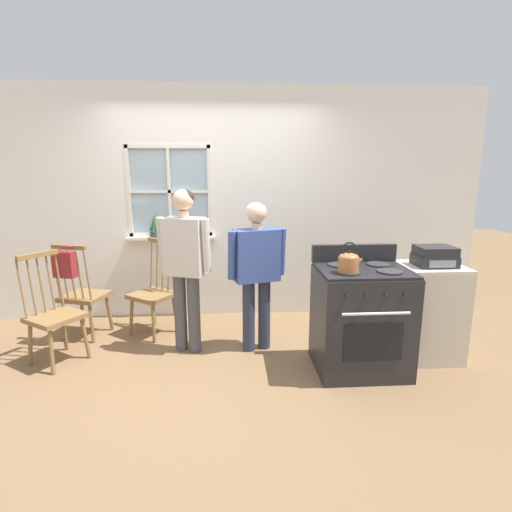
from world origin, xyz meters
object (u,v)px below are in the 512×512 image
Objects in this scene: chair_center_cluster at (54,316)px; handbag at (64,264)px; chair_by_window at (83,296)px; stove at (361,319)px; potted_plant at (155,229)px; chair_near_wall at (154,294)px; kettle at (349,261)px; person_elderly_left at (185,257)px; person_teen_center at (257,263)px; stereo at (435,256)px; side_counter at (428,312)px.

chair_center_cluster is 0.54m from handbag.
stove reaches higher than chair_by_window.
chair_center_cluster is 1.47m from potted_plant.
potted_plant reaches higher than chair_by_window.
stove is at bearing 11.46° from chair_near_wall.
chair_by_window is 4.15× the size of kettle.
person_elderly_left is 1.52m from kettle.
handbag is (-1.88, 0.22, -0.02)m from person_teen_center.
potted_plant is at bearing 139.89° from kettle.
kettle is (1.39, -0.60, 0.07)m from person_elderly_left.
chair_near_wall is 2.84m from stereo.
person_teen_center is 1.35× the size of stove.
person_teen_center reaches higher than handbag.
stereo reaches higher than chair_by_window.
handbag reaches higher than side_counter.
chair_center_cluster is 3.01× the size of stereo.
handbag is at bearing -125.51° from chair_near_wall.
handbag is at bearing 162.66° from kettle.
kettle is at bearing -55.73° from person_teen_center.
person_teen_center is (0.68, -0.01, -0.07)m from person_elderly_left.
handbag is at bearing 157.26° from person_teen_center.
stove is (2.70, -0.90, 0.03)m from chair_by_window.
person_elderly_left reaches higher than chair_center_cluster.
chair_center_cluster is 1.14× the size of side_counter.
person_elderly_left reaches higher than person_teen_center.
stove reaches higher than stereo.
stove is 0.89m from stereo.
chair_near_wall is 3.01× the size of stereo.
potted_plant reaches higher than chair_near_wall.
chair_near_wall is 0.94× the size of stove.
potted_plant is at bearing -127.40° from chair_by_window.
handbag is 3.52m from stereo.
kettle is 0.93m from stereo.
handbag is at bearing 90.00° from chair_by_window.
stereo is (3.47, -0.16, 0.54)m from chair_center_cluster.
stove is at bearing -62.20° from chair_center_cluster.
chair_by_window is 3.53m from stereo.
kettle reaches higher than stereo.
chair_by_window reaches higher than side_counter.
person_teen_center is at bearing 170.27° from side_counter.
stereo is at bearing -26.58° from person_teen_center.
chair_near_wall is at bearing 154.62° from stove.
chair_near_wall is 2.16m from kettle.
person_elderly_left is (0.40, -0.46, 0.50)m from chair_near_wall.
chair_near_wall is 4.15× the size of kettle.
kettle is (2.53, -1.03, 0.58)m from chair_by_window.
chair_center_cluster is 0.70× the size of person_teen_center.
kettle reaches higher than chair_by_window.
stereo reaches higher than chair_center_cluster.
person_teen_center reaches higher than potted_plant.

